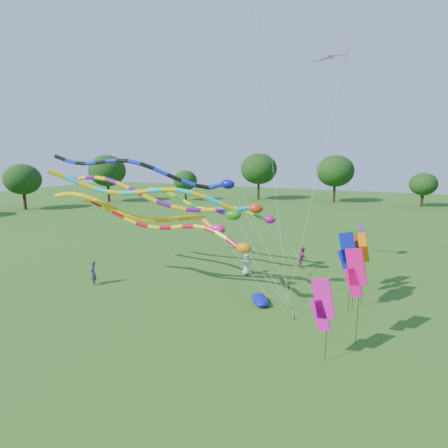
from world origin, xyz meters
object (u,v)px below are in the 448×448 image
at_px(person_a, 246,264).
at_px(person_c, 303,257).
at_px(person_b, 93,273).
at_px(tube_kite_orange, 156,215).
at_px(blue_nylon_heap, 258,299).
at_px(tube_kite_red, 179,229).

relative_size(person_a, person_c, 0.96).
relative_size(person_b, person_c, 1.03).
bearing_deg(tube_kite_orange, blue_nylon_heap, -0.47).
distance_m(tube_kite_orange, person_a, 8.32).
distance_m(tube_kite_orange, person_b, 6.59).
xyz_separation_m(person_a, person_c, (3.44, 3.79, 0.03)).
bearing_deg(tube_kite_red, person_c, 61.46).
height_order(tube_kite_red, blue_nylon_heap, tube_kite_red).
bearing_deg(person_a, person_b, -166.37).
relative_size(blue_nylon_heap, person_c, 0.92).
height_order(blue_nylon_heap, person_a, person_a).
bearing_deg(person_b, person_a, 98.97).
relative_size(person_a, person_b, 0.94).
distance_m(tube_kite_red, blue_nylon_heap, 6.62).
bearing_deg(tube_kite_orange, person_a, 45.36).
distance_m(blue_nylon_heap, person_b, 11.86).
relative_size(tube_kite_orange, person_b, 8.33).
bearing_deg(person_c, tube_kite_red, 126.33).
bearing_deg(person_b, person_c, 102.53).
height_order(tube_kite_orange, blue_nylon_heap, tube_kite_orange).
bearing_deg(person_c, tube_kite_orange, 117.73).
relative_size(tube_kite_orange, person_c, 8.56).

